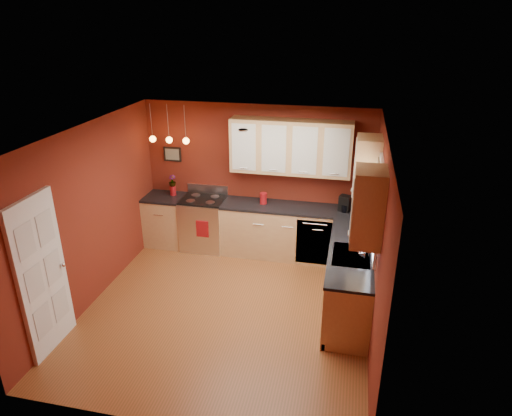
% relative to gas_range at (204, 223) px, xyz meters
% --- Properties ---
extents(floor, '(4.20, 4.20, 0.00)m').
position_rel_gas_range_xyz_m(floor, '(0.92, -1.80, -0.48)').
color(floor, '#964E2B').
rests_on(floor, ground).
extents(ceiling, '(4.00, 4.20, 0.02)m').
position_rel_gas_range_xyz_m(ceiling, '(0.92, -1.80, 2.12)').
color(ceiling, beige).
rests_on(ceiling, wall_back).
extents(wall_back, '(4.00, 0.02, 2.60)m').
position_rel_gas_range_xyz_m(wall_back, '(0.92, 0.30, 0.82)').
color(wall_back, maroon).
rests_on(wall_back, floor).
extents(wall_front, '(4.00, 0.02, 2.60)m').
position_rel_gas_range_xyz_m(wall_front, '(0.92, -3.90, 0.82)').
color(wall_front, maroon).
rests_on(wall_front, floor).
extents(wall_left, '(0.02, 4.20, 2.60)m').
position_rel_gas_range_xyz_m(wall_left, '(-1.08, -1.80, 0.82)').
color(wall_left, maroon).
rests_on(wall_left, floor).
extents(wall_right, '(0.02, 4.20, 2.60)m').
position_rel_gas_range_xyz_m(wall_right, '(2.92, -1.80, 0.82)').
color(wall_right, maroon).
rests_on(wall_right, floor).
extents(base_cabinets_back_left, '(0.70, 0.60, 0.90)m').
position_rel_gas_range_xyz_m(base_cabinets_back_left, '(-0.73, -0.00, -0.03)').
color(base_cabinets_back_left, tan).
rests_on(base_cabinets_back_left, floor).
extents(base_cabinets_back_right, '(2.54, 0.60, 0.90)m').
position_rel_gas_range_xyz_m(base_cabinets_back_right, '(1.65, -0.00, -0.03)').
color(base_cabinets_back_right, tan).
rests_on(base_cabinets_back_right, floor).
extents(base_cabinets_right, '(0.60, 2.10, 0.90)m').
position_rel_gas_range_xyz_m(base_cabinets_right, '(2.62, -1.35, -0.03)').
color(base_cabinets_right, tan).
rests_on(base_cabinets_right, floor).
extents(counter_back_left, '(0.70, 0.62, 0.04)m').
position_rel_gas_range_xyz_m(counter_back_left, '(-0.73, -0.00, 0.44)').
color(counter_back_left, black).
rests_on(counter_back_left, base_cabinets_back_left).
extents(counter_back_right, '(2.54, 0.62, 0.04)m').
position_rel_gas_range_xyz_m(counter_back_right, '(1.65, -0.00, 0.44)').
color(counter_back_right, black).
rests_on(counter_back_right, base_cabinets_back_right).
extents(counter_right, '(0.62, 2.10, 0.04)m').
position_rel_gas_range_xyz_m(counter_right, '(2.62, -1.35, 0.44)').
color(counter_right, black).
rests_on(counter_right, base_cabinets_right).
extents(gas_range, '(0.76, 0.64, 1.11)m').
position_rel_gas_range_xyz_m(gas_range, '(0.00, 0.00, 0.00)').
color(gas_range, silver).
rests_on(gas_range, floor).
extents(dishwasher_front, '(0.60, 0.02, 0.80)m').
position_rel_gas_range_xyz_m(dishwasher_front, '(2.02, -0.29, -0.03)').
color(dishwasher_front, silver).
rests_on(dishwasher_front, base_cabinets_back_right).
extents(sink, '(0.50, 0.70, 0.33)m').
position_rel_gas_range_xyz_m(sink, '(2.62, -1.50, 0.43)').
color(sink, gray).
rests_on(sink, counter_right).
extents(window, '(0.06, 1.02, 1.22)m').
position_rel_gas_range_xyz_m(window, '(2.89, -1.50, 1.21)').
color(window, white).
rests_on(window, wall_right).
extents(door_left_wall, '(0.12, 0.82, 2.05)m').
position_rel_gas_range_xyz_m(door_left_wall, '(-1.05, -3.00, 0.54)').
color(door_left_wall, white).
rests_on(door_left_wall, floor).
extents(upper_cabinets_back, '(2.00, 0.35, 0.90)m').
position_rel_gas_range_xyz_m(upper_cabinets_back, '(1.52, 0.12, 1.47)').
color(upper_cabinets_back, tan).
rests_on(upper_cabinets_back, wall_back).
extents(upper_cabinets_right, '(0.35, 1.95, 0.90)m').
position_rel_gas_range_xyz_m(upper_cabinets_right, '(2.75, -1.48, 1.47)').
color(upper_cabinets_right, tan).
rests_on(upper_cabinets_right, wall_right).
extents(wall_picture, '(0.32, 0.03, 0.26)m').
position_rel_gas_range_xyz_m(wall_picture, '(-0.63, 0.28, 1.17)').
color(wall_picture, black).
rests_on(wall_picture, wall_back).
extents(pendant_lights, '(0.71, 0.11, 0.66)m').
position_rel_gas_range_xyz_m(pendant_lights, '(-0.53, -0.05, 1.53)').
color(pendant_lights, gray).
rests_on(pendant_lights, ceiling).
extents(red_canister, '(0.13, 0.13, 0.19)m').
position_rel_gas_range_xyz_m(red_canister, '(1.09, 0.04, 0.56)').
color(red_canister, maroon).
rests_on(red_canister, counter_back_right).
extents(red_vase, '(0.11, 0.11, 0.17)m').
position_rel_gas_range_xyz_m(red_vase, '(-0.59, 0.09, 0.55)').
color(red_vase, maroon).
rests_on(red_vase, counter_back_left).
extents(flowers, '(0.15, 0.15, 0.22)m').
position_rel_gas_range_xyz_m(flowers, '(-0.59, 0.09, 0.72)').
color(flowers, maroon).
rests_on(flowers, red_vase).
extents(coffee_maker, '(0.22, 0.22, 0.27)m').
position_rel_gas_range_xyz_m(coffee_maker, '(2.47, 0.01, 0.58)').
color(coffee_maker, black).
rests_on(coffee_maker, counter_back_right).
extents(soap_pump, '(0.11, 0.11, 0.19)m').
position_rel_gas_range_xyz_m(soap_pump, '(2.74, -1.63, 0.56)').
color(soap_pump, silver).
rests_on(soap_pump, counter_right).
extents(dish_towel, '(0.22, 0.02, 0.30)m').
position_rel_gas_range_xyz_m(dish_towel, '(0.08, -0.33, 0.04)').
color(dish_towel, maroon).
rests_on(dish_towel, gas_range).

